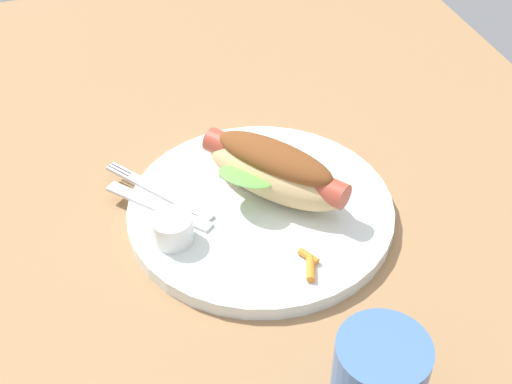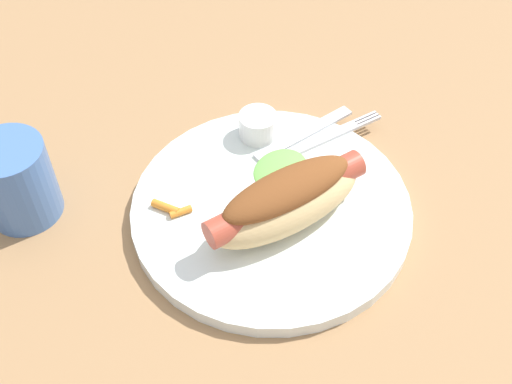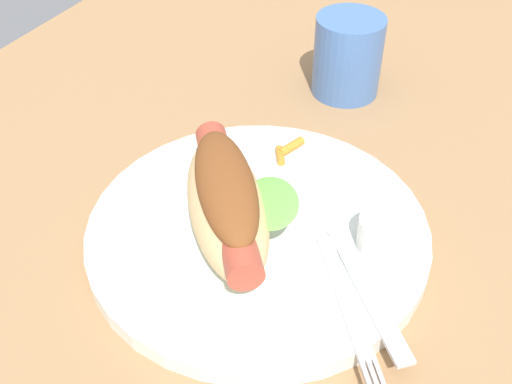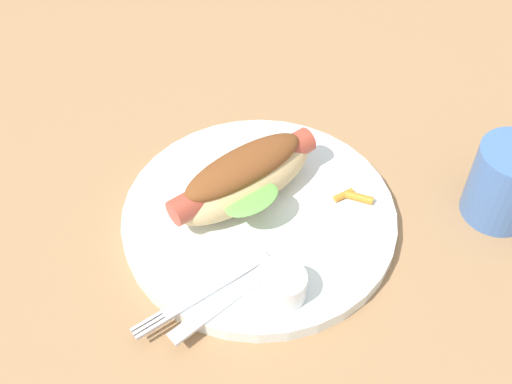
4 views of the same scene
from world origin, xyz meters
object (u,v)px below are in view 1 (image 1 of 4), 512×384
object	(u,v)px
carrot_garnish	(310,264)
drinking_cup	(378,381)
sauce_ramekin	(172,229)
fork	(161,192)
hot_dog	(274,169)
plate	(261,210)
knife	(158,206)

from	to	relation	value
carrot_garnish	drinking_cup	distance (cm)	15.48
sauce_ramekin	fork	distance (cm)	7.32
fork	carrot_garnish	size ratio (longest dim) A/B	2.94
fork	sauce_ramekin	bearing A→B (deg)	142.07
hot_dog	carrot_garnish	xyz separation A→B (cm)	(11.48, -0.00, -2.84)
plate	drinking_cup	size ratio (longest dim) A/B	3.24
hot_dog	sauce_ramekin	distance (cm)	12.66
fork	knife	xyz separation A→B (cm)	(2.10, -0.68, -0.02)
hot_dog	fork	bearing A→B (deg)	35.93
carrot_garnish	drinking_cup	size ratio (longest dim) A/B	0.49
knife	drinking_cup	distance (cm)	30.71
knife	sauce_ramekin	bearing A→B (deg)	143.45
fork	knife	size ratio (longest dim) A/B	0.95
knife	carrot_garnish	size ratio (longest dim) A/B	3.08
sauce_ramekin	drinking_cup	distance (cm)	25.78
plate	drinking_cup	world-z (taller)	drinking_cup
hot_dog	drinking_cup	distance (cm)	26.78
carrot_garnish	drinking_cup	xyz separation A→B (cm)	(15.30, -0.04, 2.39)
plate	sauce_ramekin	world-z (taller)	sauce_ramekin
plate	fork	bearing A→B (deg)	-116.28
hot_dog	fork	size ratio (longest dim) A/B	1.32
plate	drinking_cup	distance (cm)	25.53
hot_dog	drinking_cup	xyz separation A→B (cm)	(26.78, -0.05, -0.45)
plate	sauce_ramekin	xyz separation A→B (cm)	(2.36, -9.98, 2.24)
fork	plate	bearing A→B (deg)	-153.18
sauce_ramekin	knife	size ratio (longest dim) A/B	0.32
sauce_ramekin	fork	xyz separation A→B (cm)	(-7.22, 0.13, -1.24)
knife	carrot_garnish	world-z (taller)	carrot_garnish
carrot_garnish	sauce_ramekin	bearing A→B (deg)	-122.41
knife	drinking_cup	xyz separation A→B (cm)	(27.98, 12.40, 2.61)
carrot_garnish	hot_dog	bearing A→B (deg)	179.99
hot_dog	carrot_garnish	bearing A→B (deg)	141.55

